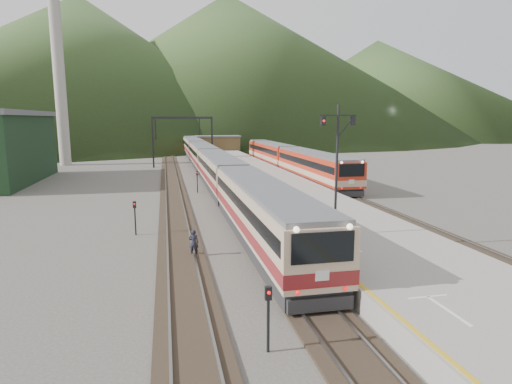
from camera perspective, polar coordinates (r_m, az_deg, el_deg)
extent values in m
plane|color=#47423D|center=(17.10, 9.03, -16.72)|extent=(400.00, 400.00, 0.00)
cube|color=black|center=(55.06, -5.99, 1.79)|extent=(2.60, 200.00, 0.12)
cube|color=slate|center=(54.98, -6.74, 1.87)|extent=(0.10, 200.00, 0.14)
cube|color=slate|center=(55.12, -5.25, 1.92)|extent=(0.10, 200.00, 0.14)
cube|color=black|center=(54.77, -11.20, 1.62)|extent=(2.60, 200.00, 0.12)
cube|color=slate|center=(54.75, -11.95, 1.69)|extent=(0.10, 200.00, 0.14)
cube|color=slate|center=(54.77, -10.45, 1.74)|extent=(0.10, 200.00, 0.14)
cube|color=black|center=(57.39, 5.51, 2.12)|extent=(2.60, 200.00, 0.12)
cube|color=slate|center=(57.17, 4.82, 2.20)|extent=(0.10, 200.00, 0.14)
cube|color=slate|center=(57.60, 6.20, 2.23)|extent=(0.10, 200.00, 0.14)
cube|color=gray|center=(53.92, 0.16, 2.15)|extent=(8.00, 100.00, 1.00)
cube|color=black|center=(69.37, -13.59, 6.46)|extent=(0.25, 0.25, 8.00)
cube|color=black|center=(69.74, -5.88, 6.70)|extent=(0.25, 0.25, 8.00)
cube|color=black|center=(69.31, -9.82, 9.73)|extent=(9.30, 0.22, 0.35)
cube|color=black|center=(94.34, -13.21, 7.26)|extent=(0.25, 0.25, 8.00)
cube|color=black|center=(94.61, -7.53, 7.44)|extent=(0.25, 0.25, 8.00)
cube|color=black|center=(94.29, -10.44, 9.66)|extent=(9.30, 0.22, 0.35)
cylinder|color=#9E998E|center=(78.34, -24.79, 14.26)|extent=(1.80, 1.80, 30.00)
cube|color=brown|center=(93.08, -5.06, 6.46)|extent=(9.00, 4.00, 2.80)
cube|color=slate|center=(93.01, -5.08, 7.41)|extent=(9.40, 4.40, 0.30)
cone|color=#2D481F|center=(208.33, -22.22, 15.17)|extent=(180.00, 180.00, 60.00)
cone|color=#2D481F|center=(248.65, -3.82, 16.57)|extent=(220.00, 220.00, 75.00)
cone|color=#2D481F|center=(252.92, 15.68, 13.28)|extent=(160.00, 160.00, 50.00)
cube|color=tan|center=(25.98, 0.86, -2.52)|extent=(3.03, 20.37, 3.70)
cube|color=tan|center=(46.30, -4.90, 2.83)|extent=(3.03, 20.37, 3.70)
cube|color=tan|center=(66.95, -7.13, 4.90)|extent=(3.03, 20.37, 3.70)
cube|color=tan|center=(87.71, -8.32, 5.99)|extent=(3.03, 20.37, 3.70)
cube|color=tan|center=(108.50, -9.05, 6.66)|extent=(3.03, 20.37, 3.70)
cube|color=#B32A15|center=(50.97, 7.76, 3.46)|extent=(3.10, 20.85, 3.78)
cube|color=#B32A15|center=(71.34, 1.96, 5.30)|extent=(3.10, 20.85, 3.78)
cylinder|color=black|center=(24.50, 10.69, 2.76)|extent=(0.14, 0.14, 7.38)
cube|color=black|center=(24.33, 10.92, 10.00)|extent=(2.20, 0.24, 0.07)
cube|color=black|center=(23.93, 8.96, 9.34)|extent=(0.26, 0.20, 0.50)
cube|color=black|center=(24.75, 12.77, 9.23)|extent=(0.26, 0.20, 0.50)
cylinder|color=black|center=(14.57, 1.63, -17.13)|extent=(0.10, 0.10, 2.00)
cube|color=black|center=(14.13, 1.65, -13.32)|extent=(0.23, 0.17, 0.45)
cylinder|color=black|center=(44.87, -7.83, 1.17)|extent=(0.10, 0.10, 2.00)
cube|color=black|center=(44.73, -7.86, 2.50)|extent=(0.22, 0.16, 0.45)
cylinder|color=black|center=(29.31, -15.81, -3.64)|extent=(0.10, 0.10, 2.00)
cube|color=black|center=(29.09, -15.90, -1.63)|extent=(0.23, 0.17, 0.45)
imported|color=black|center=(24.32, -8.31, -6.70)|extent=(0.60, 0.45, 1.51)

